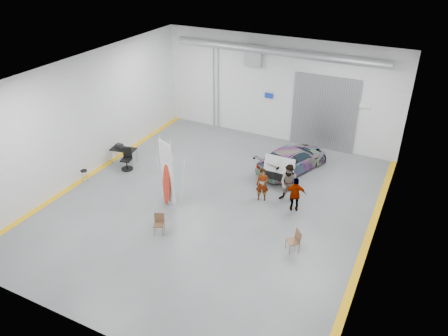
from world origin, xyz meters
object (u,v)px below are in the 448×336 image
at_px(surfboard_display, 168,179).
at_px(office_chair, 127,160).
at_px(person_a, 262,185).
at_px(folding_chair_far, 293,245).
at_px(person_b, 289,184).
at_px(person_c, 296,195).
at_px(folding_chair_near, 159,228).
at_px(sedan_car, 293,159).
at_px(shop_stool, 85,176).
at_px(work_table, 122,149).

height_order(surfboard_display, office_chair, surfboard_display).
relative_size(person_a, folding_chair_far, 1.69).
distance_m(person_b, person_c, 0.76).
bearing_deg(person_a, surfboard_display, -166.80).
relative_size(folding_chair_far, office_chair, 0.83).
relative_size(person_b, folding_chair_near, 2.13).
bearing_deg(surfboard_display, sedan_car, 77.52).
distance_m(shop_stool, office_chair, 2.31).
xyz_separation_m(surfboard_display, office_chair, (-3.77, 1.82, -0.83)).
distance_m(sedan_car, person_b, 3.07).
bearing_deg(person_c, shop_stool, -8.67).
height_order(person_b, surfboard_display, surfboard_display).
height_order(folding_chair_near, office_chair, office_chair).
relative_size(sedan_car, person_a, 2.74).
xyz_separation_m(person_c, surfboard_display, (-5.24, -2.08, 0.52)).
bearing_deg(person_b, sedan_car, 108.67).
xyz_separation_m(folding_chair_near, shop_stool, (-5.64, 1.82, 0.05)).
relative_size(person_b, person_c, 1.15).
bearing_deg(sedan_car, folding_chair_far, 129.51).
distance_m(person_b, folding_chair_near, 6.16).
distance_m(folding_chair_far, shop_stool, 10.93).
bearing_deg(sedan_car, person_b, 126.04).
bearing_deg(person_b, shop_stool, -160.17).
bearing_deg(person_a, shop_stool, 177.56).
distance_m(person_a, person_b, 1.21).
relative_size(person_b, shop_stool, 2.85).
distance_m(sedan_car, office_chair, 8.58).
relative_size(folding_chair_far, work_table, 0.67).
distance_m(person_c, surfboard_display, 5.66).
height_order(person_b, shop_stool, person_b).
relative_size(sedan_car, person_b, 2.34).
xyz_separation_m(sedan_car, work_table, (-8.35, -3.31, 0.20)).
bearing_deg(person_b, folding_chair_far, -64.89).
height_order(surfboard_display, work_table, surfboard_display).
bearing_deg(person_b, surfboard_display, -147.64).
xyz_separation_m(person_a, shop_stool, (-8.45, -2.46, -0.48)).
bearing_deg(person_a, folding_chair_far, -68.25).
xyz_separation_m(sedan_car, folding_chair_far, (2.14, -6.25, -0.34)).
bearing_deg(folding_chair_far, person_b, 160.22).
bearing_deg(person_c, folding_chair_near, 21.33).
relative_size(surfboard_display, folding_chair_near, 3.75).
height_order(sedan_car, surfboard_display, surfboard_display).
xyz_separation_m(person_b, surfboard_display, (-4.74, -2.65, 0.40)).
bearing_deg(folding_chair_near, work_table, 115.94).
xyz_separation_m(person_a, person_b, (1.14, 0.41, 0.14)).
distance_m(surfboard_display, work_table, 5.00).
bearing_deg(work_table, person_b, 2.25).
xyz_separation_m(sedan_car, person_c, (1.31, -3.51, 0.18)).
xyz_separation_m(surfboard_display, work_table, (-4.42, 2.29, -0.50)).
bearing_deg(folding_chair_near, person_c, 18.42).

